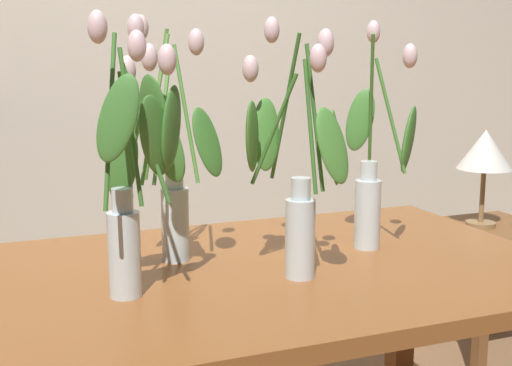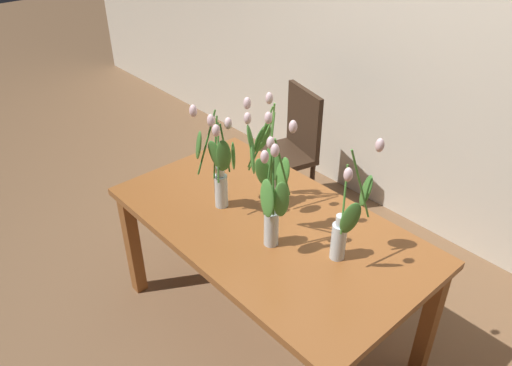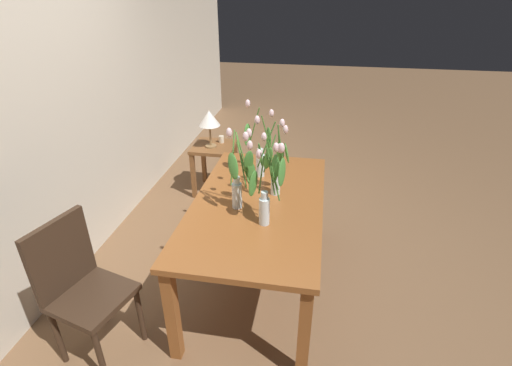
% 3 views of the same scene
% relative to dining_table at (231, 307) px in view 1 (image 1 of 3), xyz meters
% --- Properties ---
extents(room_wall_rear, '(9.00, 0.10, 2.70)m').
position_rel_dining_table_xyz_m(room_wall_rear, '(0.00, 1.51, 0.70)').
color(room_wall_rear, beige).
rests_on(room_wall_rear, ground).
extents(dining_table, '(1.60, 0.90, 0.74)m').
position_rel_dining_table_xyz_m(dining_table, '(0.00, 0.00, 0.00)').
color(dining_table, brown).
rests_on(dining_table, ground).
extents(tulip_vase_0, '(0.21, 0.24, 0.58)m').
position_rel_dining_table_xyz_m(tulip_vase_0, '(-0.25, -0.10, 0.33)').
color(tulip_vase_0, silver).
rests_on(tulip_vase_0, dining_table).
extents(tulip_vase_1, '(0.17, 0.22, 0.59)m').
position_rel_dining_table_xyz_m(tulip_vase_1, '(0.41, 0.06, 0.27)').
color(tulip_vase_1, silver).
rests_on(tulip_vase_1, dining_table).
extents(tulip_vase_2, '(0.25, 0.25, 0.58)m').
position_rel_dining_table_xyz_m(tulip_vase_2, '(0.13, -0.09, 0.32)').
color(tulip_vase_2, silver).
rests_on(tulip_vase_2, dining_table).
extents(tulip_vase_3, '(0.25, 0.20, 0.59)m').
position_rel_dining_table_xyz_m(tulip_vase_3, '(-0.12, 0.09, 0.33)').
color(tulip_vase_3, silver).
rests_on(tulip_vase_3, dining_table).
extents(side_table, '(0.44, 0.44, 0.55)m').
position_rel_dining_table_xyz_m(side_table, '(1.39, 0.72, -0.22)').
color(side_table, brown).
rests_on(side_table, ground).
extents(table_lamp, '(0.22, 0.22, 0.40)m').
position_rel_dining_table_xyz_m(table_lamp, '(1.34, 0.74, 0.21)').
color(table_lamp, olive).
rests_on(table_lamp, side_table).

